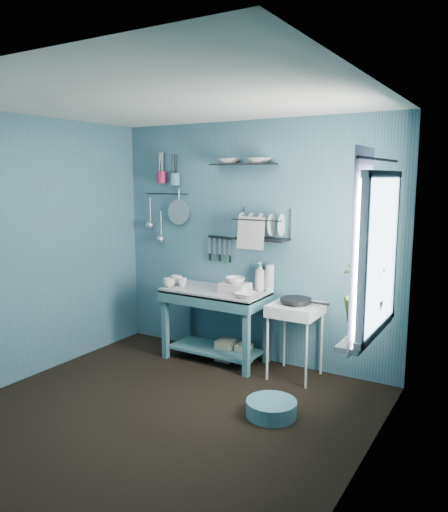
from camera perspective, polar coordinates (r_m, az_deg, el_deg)
The scene contains 35 objects.
floor at distance 4.37m, azimuth -6.61°, elevation -17.25°, with size 3.20×3.20×0.00m, color black.
ceiling at distance 3.96m, azimuth -7.30°, elevation 17.22°, with size 3.20×3.20×0.00m, color silver.
wall_back at distance 5.23m, azimuth 3.20°, elevation 1.55°, with size 3.20×3.20×0.00m, color #365E6E.
wall_left at distance 5.11m, azimuth -21.25°, elevation 0.77°, with size 3.00×3.00×0.00m, color #365E6E.
wall_right at distance 3.27m, azimuth 15.86°, elevation -3.37°, with size 3.00×3.00×0.00m, color #365E6E.
work_counter at distance 5.31m, azimuth -1.00°, elevation -7.89°, with size 1.08×0.54×0.77m, color #33646C.
mug_left at distance 5.34m, azimuth -6.30°, elevation -3.05°, with size 0.12×0.12×0.10m, color silver.
mug_mid at distance 5.36m, azimuth -4.80°, elevation -3.00°, with size 0.10×0.10×0.09m, color silver.
mug_right at distance 5.48m, azimuth -5.46°, elevation -2.73°, with size 0.12×0.12×0.10m, color silver.
wash_tub at distance 5.06m, azimuth 1.28°, elevation -3.67°, with size 0.28×0.22×0.10m, color beige.
tub_bowl at distance 5.04m, azimuth 1.28°, elevation -2.77°, with size 0.20×0.20×0.06m, color silver.
soap_bottle at distance 5.15m, azimuth 4.14°, elevation -2.33°, with size 0.12×0.12×0.30m, color beige.
water_bottle at distance 5.12m, azimuth 5.24°, elevation -2.50°, with size 0.09×0.09×0.28m, color silver.
counter_bowl at distance 4.86m, azimuth 2.57°, elevation -4.49°, with size 0.22×0.22×0.05m, color silver.
hotplate_stand at distance 4.93m, azimuth 8.10°, elevation -9.55°, with size 0.46×0.46×0.73m, color silver.
frying_pan at distance 4.82m, azimuth 8.20°, elevation -5.01°, with size 0.30×0.30×0.04m, color black.
knife_strip at distance 5.38m, azimuth -0.44°, elevation 2.12°, with size 0.32×0.02×0.03m, color black.
dish_rack at distance 5.01m, azimuth 4.29°, elevation 3.65°, with size 0.55×0.24×0.32m, color black.
upper_shelf at distance 5.12m, azimuth 2.16°, elevation 10.44°, with size 0.70×0.18×0.01m, color black.
shelf_bowl_left at distance 5.20m, azimuth 0.63°, elevation 10.01°, with size 0.20×0.20×0.05m, color silver.
shelf_bowl_right at distance 5.04m, azimuth 4.06°, elevation 10.22°, with size 0.21×0.21×0.05m, color silver.
utensil_cup_magenta at distance 5.72m, azimuth -7.10°, elevation 8.93°, with size 0.11×0.11×0.13m, color #AC1F49.
utensil_cup_teal at distance 5.61m, azimuth -5.64°, elevation 8.74°, with size 0.11×0.11×0.13m, color teal.
colander at distance 5.64m, azimuth -5.21°, elevation 5.01°, with size 0.28×0.28×0.03m, color #AEB0B6.
ladle_outer at distance 5.90m, azimuth -8.42°, elevation 5.19°, with size 0.01×0.01×0.30m, color #AEB0B6.
ladle_inner at distance 5.81m, azimuth -7.20°, elevation 3.63°, with size 0.01×0.01×0.30m, color #AEB0B6.
hook_rail at distance 5.75m, azimuth -6.62°, elevation 7.08°, with size 0.01×0.01×0.60m, color black.
window_glass at distance 3.67m, azimuth 17.59°, elevation 0.29°, with size 1.10×1.10×0.00m, color white.
windowsill at distance 3.82m, azimuth 15.91°, elevation -8.38°, with size 0.16×0.95×0.04m, color silver.
curtain at distance 3.39m, azimuth 15.37°, elevation 0.55°, with size 1.35×1.35×0.00m, color silver.
curtain_rod at distance 3.65m, azimuth 17.39°, elevation 10.49°, with size 0.02×0.02×1.05m, color black.
potted_plant at distance 3.81m, azimuth 15.62°, elevation -4.00°, with size 0.30×0.30×0.53m, color #325F26.
storage_tin_large at distance 5.39m, azimuth 0.22°, elevation -10.71°, with size 0.18×0.18×0.22m, color tan.
storage_tin_small at distance 5.32m, azimuth 2.27°, elevation -11.08°, with size 0.15×0.15×0.20m, color tan.
floor_basin at distance 4.27m, azimuth 5.44°, elevation -16.94°, with size 0.42×0.42×0.13m, color teal.
Camera 1 is at (2.42, -3.09, 1.93)m, focal length 35.00 mm.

